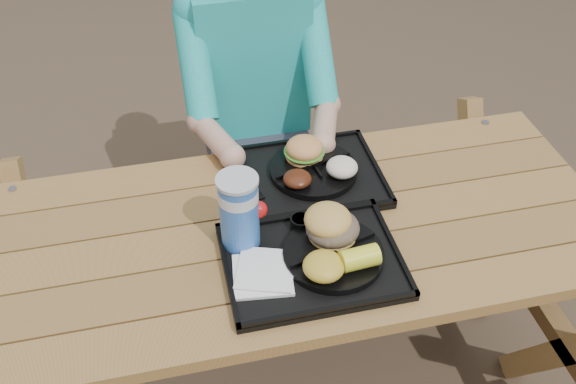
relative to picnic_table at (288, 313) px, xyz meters
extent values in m
plane|color=#999999|center=(0.00, 0.00, -0.38)|extent=(60.00, 60.00, 0.00)
cube|color=black|center=(0.03, -0.14, 0.39)|extent=(0.45, 0.35, 0.02)
cube|color=black|center=(0.09, 0.18, 0.39)|extent=(0.45, 0.35, 0.02)
cylinder|color=black|center=(0.08, -0.15, 0.41)|extent=(0.26, 0.26, 0.02)
cylinder|color=black|center=(0.12, 0.19, 0.41)|extent=(0.26, 0.26, 0.02)
cube|color=white|center=(-0.10, -0.17, 0.40)|extent=(0.16, 0.16, 0.02)
cylinder|color=#1852B4|center=(-0.14, -0.04, 0.50)|extent=(0.10, 0.10, 0.20)
cylinder|color=black|center=(0.03, -0.03, 0.41)|extent=(0.06, 0.06, 0.03)
cylinder|color=yellow|center=(0.09, -0.02, 0.41)|extent=(0.06, 0.06, 0.03)
ellipsoid|color=gold|center=(0.04, -0.22, 0.44)|extent=(0.10, 0.10, 0.05)
cube|color=black|center=(-0.08, 0.19, 0.40)|extent=(0.07, 0.17, 0.01)
ellipsoid|color=#502110|center=(0.06, 0.13, 0.43)|extent=(0.08, 0.08, 0.04)
ellipsoid|color=white|center=(0.19, 0.14, 0.44)|extent=(0.09, 0.09, 0.05)
camera|label=1|loc=(-0.28, -1.22, 1.61)|focal=40.00mm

